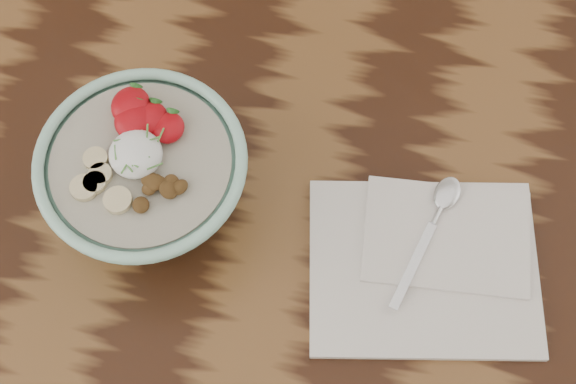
# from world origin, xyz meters

# --- Properties ---
(table) EXTENTS (1.60, 0.90, 0.75)m
(table) POSITION_xyz_m (0.00, 0.00, 0.66)
(table) COLOR black
(table) RESTS_ON ground
(breakfast_bowl) EXTENTS (0.21, 0.21, 0.14)m
(breakfast_bowl) POSITION_xyz_m (-0.03, -0.04, 0.82)
(breakfast_bowl) COLOR #9FD6BF
(breakfast_bowl) RESTS_ON table
(napkin) EXTENTS (0.28, 0.24, 0.01)m
(napkin) POSITION_xyz_m (0.27, -0.04, 0.76)
(napkin) COLOR white
(napkin) RESTS_ON table
(spoon) EXTENTS (0.06, 0.16, 0.01)m
(spoon) POSITION_xyz_m (0.27, 0.01, 0.77)
(spoon) COLOR silver
(spoon) RESTS_ON napkin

